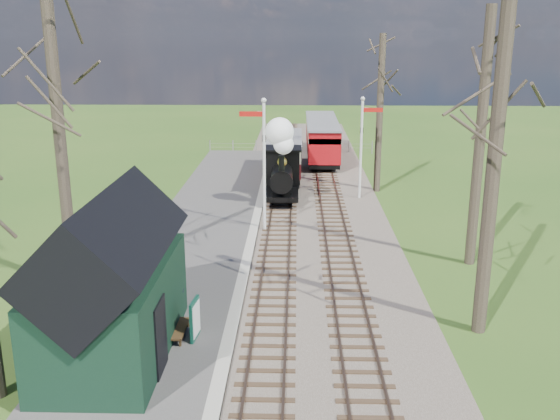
# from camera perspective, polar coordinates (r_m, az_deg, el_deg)

# --- Properties ---
(distant_hills) EXTENTS (114.40, 48.00, 22.02)m
(distant_hills) POSITION_cam_1_polar(r_m,az_deg,el_deg) (80.30, 1.95, -2.48)
(distant_hills) COLOR #385B23
(distant_hills) RESTS_ON ground
(ballast_bed) EXTENTS (8.00, 60.00, 0.10)m
(ballast_bed) POSITION_cam_1_polar(r_m,az_deg,el_deg) (35.03, 2.36, 1.08)
(ballast_bed) COLOR brown
(ballast_bed) RESTS_ON ground
(track_near) EXTENTS (1.60, 60.00, 0.15)m
(track_near) POSITION_cam_1_polar(r_m,az_deg,el_deg) (35.02, 0.24, 1.17)
(track_near) COLOR brown
(track_near) RESTS_ON ground
(track_far) EXTENTS (1.60, 60.00, 0.15)m
(track_far) POSITION_cam_1_polar(r_m,az_deg,el_deg) (35.06, 4.49, 1.14)
(track_far) COLOR brown
(track_far) RESTS_ON ground
(platform) EXTENTS (5.00, 44.00, 0.20)m
(platform) POSITION_cam_1_polar(r_m,az_deg,el_deg) (27.68, -7.43, -2.96)
(platform) COLOR #474442
(platform) RESTS_ON ground
(coping_strip) EXTENTS (0.40, 44.00, 0.21)m
(coping_strip) POSITION_cam_1_polar(r_m,az_deg,el_deg) (27.42, -2.67, -3.02)
(coping_strip) COLOR #B2AD9E
(coping_strip) RESTS_ON ground
(station_shed) EXTENTS (3.25, 6.30, 4.78)m
(station_shed) POSITION_cam_1_polar(r_m,az_deg,el_deg) (17.96, -15.11, -6.58)
(station_shed) COLOR black
(station_shed) RESTS_ON platform
(semaphore_near) EXTENTS (1.22, 0.24, 6.22)m
(semaphore_near) POSITION_cam_1_polar(r_m,az_deg,el_deg) (28.43, -1.60, 5.01)
(semaphore_near) COLOR silver
(semaphore_near) RESTS_ON ground
(semaphore_far) EXTENTS (1.22, 0.24, 5.72)m
(semaphore_far) POSITION_cam_1_polar(r_m,az_deg,el_deg) (34.52, 7.57, 6.34)
(semaphore_far) COLOR silver
(semaphore_far) RESTS_ON ground
(bare_trees) EXTENTS (15.51, 22.39, 12.00)m
(bare_trees) POSITION_cam_1_polar(r_m,az_deg,el_deg) (22.30, 2.96, 6.15)
(bare_trees) COLOR #382D23
(bare_trees) RESTS_ON ground
(fence_line) EXTENTS (12.60, 0.08, 1.00)m
(fence_line) POSITION_cam_1_polar(r_m,az_deg,el_deg) (48.61, 0.99, 5.84)
(fence_line) COLOR slate
(fence_line) RESTS_ON ground
(locomotive) EXTENTS (1.87, 4.36, 4.67)m
(locomotive) POSITION_cam_1_polar(r_m,az_deg,el_deg) (33.76, 0.19, 4.19)
(locomotive) COLOR black
(locomotive) RESTS_ON ground
(coach) EXTENTS (2.18, 7.48, 2.30)m
(coach) POSITION_cam_1_polar(r_m,az_deg,el_deg) (39.82, 0.42, 5.13)
(coach) COLOR black
(coach) RESTS_ON ground
(red_carriage_a) EXTENTS (2.24, 5.54, 2.35)m
(red_carriage_a) POSITION_cam_1_polar(r_m,az_deg,el_deg) (43.39, 3.98, 6.02)
(red_carriage_a) COLOR black
(red_carriage_a) RESTS_ON ground
(red_carriage_b) EXTENTS (2.24, 5.54, 2.35)m
(red_carriage_b) POSITION_cam_1_polar(r_m,az_deg,el_deg) (48.81, 3.72, 7.12)
(red_carriage_b) COLOR black
(red_carriage_b) RESTS_ON ground
(sign_board) EXTENTS (0.19, 0.84, 1.22)m
(sign_board) POSITION_cam_1_polar(r_m,az_deg,el_deg) (18.88, -7.78, -9.85)
(sign_board) COLOR #0F4635
(sign_board) RESTS_ON platform
(bench) EXTENTS (0.44, 1.48, 0.84)m
(bench) POSITION_cam_1_polar(r_m,az_deg,el_deg) (19.18, -9.55, -10.23)
(bench) COLOR #402C17
(bench) RESTS_ON platform
(person) EXTENTS (0.50, 0.63, 1.51)m
(person) POSITION_cam_1_polar(r_m,az_deg,el_deg) (20.29, -9.30, -7.59)
(person) COLOR black
(person) RESTS_ON platform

